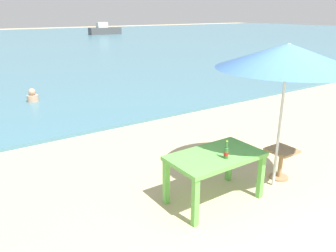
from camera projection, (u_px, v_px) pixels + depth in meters
name	position (u px, v px, depth m)	size (l,w,h in m)	color
ground_plane	(314.00, 220.00, 4.60)	(120.00, 120.00, 0.00)	#C6B287
picnic_table_green	(215.00, 161.00, 4.87)	(1.40, 0.80, 0.76)	#60B24C
beer_bottle_amber	(226.00, 152.00, 4.68)	(0.07, 0.07, 0.26)	#2D662D
patio_umbrella	(288.00, 56.00, 4.82)	(2.10, 2.10, 2.30)	silver
side_table_wood	(281.00, 159.00, 5.64)	(0.44, 0.44, 0.54)	#9E7A51
swimmer_person	(32.00, 96.00, 10.26)	(0.34, 0.34, 0.41)	tan
boat_tanker	(105.00, 30.00, 39.74)	(3.88, 1.06, 1.41)	#4C4C4C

